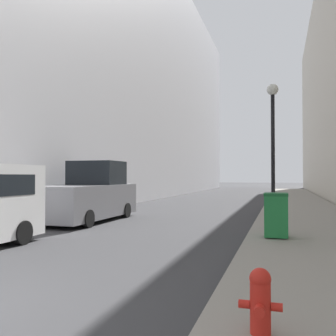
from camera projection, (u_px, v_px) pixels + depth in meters
sidewalk_right at (301, 208)px, 20.13m from camera, size 3.98×60.00×0.14m
building_left_glass at (97, 75)px, 32.77m from camera, size 12.00×60.00×21.40m
fire_hydrant at (260, 299)px, 3.99m from camera, size 0.46×0.35×0.70m
trash_bin at (276, 215)px, 10.26m from camera, size 0.64×0.72×1.22m
lamppost at (273, 134)px, 14.49m from camera, size 0.44×0.44×5.27m
pickup_truck at (88, 196)px, 15.22m from camera, size 2.28×5.46×2.45m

